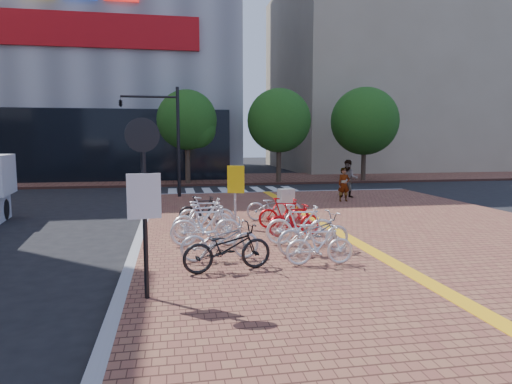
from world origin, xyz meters
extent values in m
plane|color=black|center=(0.00, 0.00, 0.00)|extent=(120.00, 120.00, 0.00)
cube|color=brown|center=(3.00, -5.00, 0.07)|extent=(14.00, 34.00, 0.15)
cube|color=#EDA615|center=(2.00, -5.00, 0.16)|extent=(0.40, 34.00, 0.01)
cube|color=gray|center=(-4.00, -5.00, 0.08)|extent=(0.25, 34.00, 0.15)
cube|color=gray|center=(3.00, 12.00, 0.08)|extent=(14.00, 0.25, 0.15)
cube|color=brown|center=(0.00, 21.00, 0.07)|extent=(70.00, 8.00, 0.15)
cube|color=gray|center=(-16.00, 32.00, 14.00)|extent=(36.00, 24.00, 28.00)
cube|color=gray|center=(18.00, 32.00, 9.00)|extent=(20.00, 18.00, 18.00)
cube|color=silver|center=(-3.00, 14.00, 0.01)|extent=(0.50, 4.00, 0.01)
cube|color=silver|center=(-2.00, 14.00, 0.01)|extent=(0.50, 4.00, 0.01)
cube|color=silver|center=(-1.00, 14.00, 0.01)|extent=(0.50, 4.00, 0.01)
cube|color=silver|center=(0.00, 14.00, 0.01)|extent=(0.50, 4.00, 0.01)
cube|color=silver|center=(1.00, 14.00, 0.01)|extent=(0.50, 4.00, 0.01)
cube|color=silver|center=(2.00, 14.00, 0.01)|extent=(0.50, 4.00, 0.01)
cube|color=silver|center=(3.00, 14.00, 0.01)|extent=(0.50, 4.00, 0.01)
cube|color=silver|center=(4.00, 14.00, 0.01)|extent=(0.50, 4.00, 0.01)
cylinder|color=#38281E|center=(-2.00, 17.50, 1.45)|extent=(0.32, 0.32, 2.60)
sphere|color=#194714|center=(-2.00, 17.50, 4.20)|extent=(3.80, 3.80, 3.80)
sphere|color=#194714|center=(-1.40, 17.20, 3.60)|extent=(2.40, 2.40, 2.40)
cylinder|color=#38281E|center=(4.00, 17.50, 1.45)|extent=(0.32, 0.32, 2.60)
sphere|color=#194714|center=(4.00, 17.50, 4.20)|extent=(4.20, 4.20, 4.20)
sphere|color=#194714|center=(4.60, 17.20, 3.60)|extent=(2.40, 2.40, 2.40)
cylinder|color=#38281E|center=(10.00, 17.50, 1.45)|extent=(0.32, 0.32, 2.60)
sphere|color=#194714|center=(10.00, 17.50, 4.20)|extent=(4.60, 4.60, 4.60)
sphere|color=#194714|center=(10.60, 17.20, 3.60)|extent=(2.40, 2.40, 2.40)
imported|color=black|center=(-1.86, -2.40, 0.67)|extent=(2.08, 1.04, 1.04)
imported|color=silver|center=(-1.92, -1.50, 0.65)|extent=(1.95, 0.86, 0.99)
imported|color=silver|center=(-2.15, -0.03, 0.72)|extent=(1.92, 0.61, 1.14)
imported|color=silver|center=(-2.15, 0.97, 0.70)|extent=(1.89, 0.83, 1.10)
imported|color=silver|center=(-1.97, 2.12, 0.68)|extent=(1.79, 0.59, 1.06)
imported|color=black|center=(-2.03, 3.38, 0.62)|extent=(1.60, 0.59, 0.94)
imported|color=silver|center=(0.26, -2.32, 0.62)|extent=(1.60, 0.51, 0.95)
imported|color=#B5B5BA|center=(0.44, -1.32, 0.68)|extent=(2.10, 1.09, 1.05)
imported|color=white|center=(0.37, -0.37, 0.71)|extent=(1.94, 0.88, 1.13)
imported|color=#A80C11|center=(0.52, 0.81, 0.64)|extent=(1.67, 0.64, 0.98)
imported|color=#B90D10|center=(0.51, 2.00, 0.65)|extent=(1.69, 0.62, 0.99)
imported|color=#ACABB0|center=(0.50, 3.43, 0.66)|extent=(1.99, 0.90, 1.01)
imported|color=gray|center=(4.74, 7.67, 0.92)|extent=(0.57, 0.38, 1.55)
imported|color=#535B69|center=(5.46, 8.88, 1.07)|extent=(1.09, 0.97, 1.84)
cube|color=#ABABAF|center=(0.89, 3.26, 0.71)|extent=(0.58, 0.47, 1.13)
cylinder|color=#B7B7BC|center=(-1.04, 2.30, 1.13)|extent=(0.10, 0.10, 1.96)
cube|color=yellow|center=(-1.04, 2.25, 1.73)|extent=(0.53, 0.24, 0.87)
cylinder|color=black|center=(-3.50, -3.83, 1.75)|extent=(0.10, 0.10, 3.20)
cylinder|color=black|center=(-3.50, -3.90, 3.08)|extent=(0.60, 0.13, 0.60)
cube|color=silver|center=(-3.50, -3.90, 2.02)|extent=(0.59, 0.13, 0.80)
cylinder|color=black|center=(-2.67, 10.80, 2.83)|extent=(0.16, 0.16, 5.36)
cylinder|color=black|center=(-4.01, 10.80, 5.02)|extent=(2.68, 0.11, 0.11)
imported|color=black|center=(-5.35, 10.80, 4.75)|extent=(0.24, 1.11, 0.45)
cylinder|color=black|center=(-9.23, 6.20, 0.39)|extent=(0.31, 0.80, 0.78)
camera|label=1|loc=(-3.01, -12.04, 3.02)|focal=32.00mm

